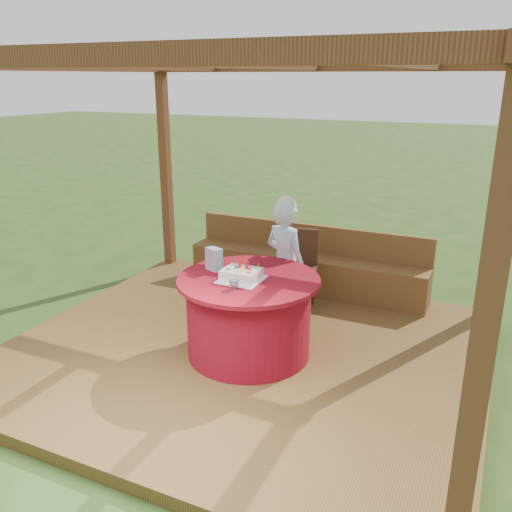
{
  "coord_description": "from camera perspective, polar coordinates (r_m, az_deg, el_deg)",
  "views": [
    {
      "loc": [
        2.13,
        -4.3,
        2.68
      ],
      "look_at": [
        0.0,
        0.25,
        1.0
      ],
      "focal_mm": 38.0,
      "sensor_mm": 36.0,
      "label": 1
    }
  ],
  "objects": [
    {
      "name": "elderly_woman",
      "position": [
        5.65,
        3.09,
        -0.69
      ],
      "size": [
        0.58,
        0.48,
        1.41
      ],
      "color": "#ABD1FF",
      "rests_on": "deck"
    },
    {
      "name": "ground",
      "position": [
        5.5,
        -1.12,
        -10.7
      ],
      "size": [
        60.0,
        60.0,
        0.0
      ],
      "primitive_type": "plane",
      "color": "#274416",
      "rests_on": "ground"
    },
    {
      "name": "pergola",
      "position": [
        4.81,
        -1.31,
        15.23
      ],
      "size": [
        4.5,
        4.0,
        2.72
      ],
      "color": "brown",
      "rests_on": "deck"
    },
    {
      "name": "bench",
      "position": [
        6.79,
        5.26,
        -1.37
      ],
      "size": [
        3.0,
        0.42,
        0.8
      ],
      "color": "brown",
      "rests_on": "deck"
    },
    {
      "name": "birthday_cake",
      "position": [
        4.95,
        -1.56,
        -1.94
      ],
      "size": [
        0.38,
        0.38,
        0.18
      ],
      "color": "white",
      "rests_on": "table"
    },
    {
      "name": "deck",
      "position": [
        5.47,
        -1.13,
        -10.15
      ],
      "size": [
        4.5,
        4.0,
        0.12
      ],
      "primitive_type": "cube",
      "color": "brown",
      "rests_on": "ground"
    },
    {
      "name": "table",
      "position": [
        5.16,
        -0.77,
        -6.31
      ],
      "size": [
        1.33,
        1.33,
        0.78
      ],
      "color": "maroon",
      "rests_on": "deck"
    },
    {
      "name": "drinking_glass",
      "position": [
        4.74,
        -2.33,
        -3.06
      ],
      "size": [
        0.1,
        0.1,
        0.08
      ],
      "primitive_type": "imported",
      "rotation": [
        0.0,
        0.0,
        -0.14
      ],
      "color": "white",
      "rests_on": "table"
    },
    {
      "name": "gift_bag",
      "position": [
        5.2,
        -4.44,
        -0.31
      ],
      "size": [
        0.18,
        0.15,
        0.22
      ],
      "primitive_type": "cube",
      "rotation": [
        0.0,
        0.0,
        -0.37
      ],
      "color": "#CF86BF",
      "rests_on": "table"
    },
    {
      "name": "chair",
      "position": [
        6.18,
        4.26,
        -0.93
      ],
      "size": [
        0.54,
        0.54,
        0.91
      ],
      "color": "#382012",
      "rests_on": "deck"
    }
  ]
}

